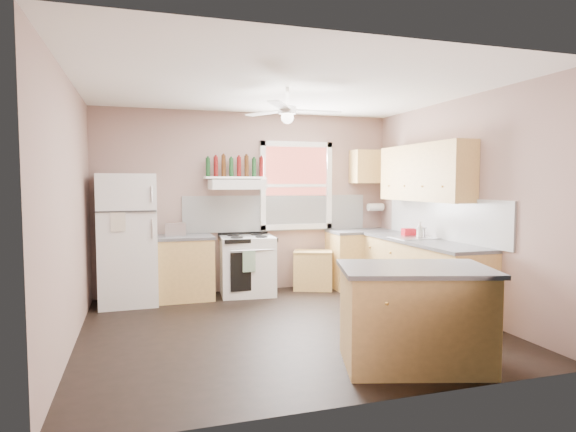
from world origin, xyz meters
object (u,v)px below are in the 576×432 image
object	(u,v)px
refrigerator	(128,239)
cart	(313,271)
toaster	(175,230)
stove	(247,266)
island	(414,318)

from	to	relation	value
refrigerator	cart	distance (m)	2.77
refrigerator	toaster	world-z (taller)	refrigerator
refrigerator	stove	bearing A→B (deg)	0.72
stove	cart	size ratio (longest dim) A/B	1.48
stove	refrigerator	bearing A→B (deg)	-173.34
refrigerator	toaster	xyz separation A→B (m)	(0.64, 0.07, 0.11)
cart	island	size ratio (longest dim) A/B	0.47
refrigerator	cart	xyz separation A→B (m)	(2.70, 0.09, -0.59)
cart	stove	bearing A→B (deg)	-155.96
cart	toaster	bearing A→B (deg)	-157.50
refrigerator	stove	size ratio (longest dim) A/B	2.05
refrigerator	cart	world-z (taller)	refrigerator
stove	island	world-z (taller)	same
stove	island	size ratio (longest dim) A/B	0.69
stove	cart	xyz separation A→B (m)	(1.04, 0.04, -0.14)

